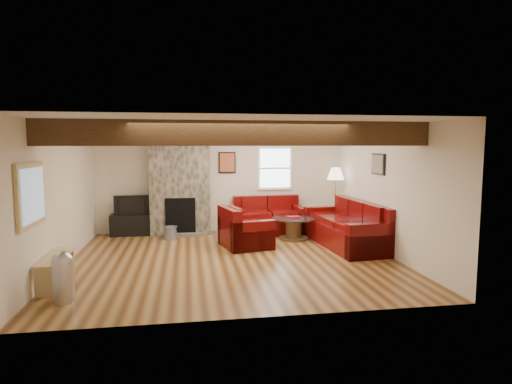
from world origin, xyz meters
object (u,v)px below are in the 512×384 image
at_px(television, 132,205).
at_px(armchair_red, 246,227).
at_px(tv_cabinet, 133,225).
at_px(sofa_three, 346,224).
at_px(loveseat, 269,215).
at_px(floor_lamp, 336,177).
at_px(coffee_table, 294,228).

bearing_deg(television, armchair_red, -32.15).
bearing_deg(tv_cabinet, television, 0.00).
bearing_deg(armchair_red, sofa_three, -109.78).
relative_size(sofa_three, tv_cabinet, 2.42).
relative_size(sofa_three, armchair_red, 2.32).
relative_size(tv_cabinet, television, 1.25).
height_order(armchair_red, television, television).
height_order(loveseat, armchair_red, loveseat).
distance_m(armchair_red, floor_lamp, 2.71).
distance_m(sofa_three, loveseat, 2.04).
xyz_separation_m(coffee_table, floor_lamp, (1.15, 0.49, 1.11)).
xyz_separation_m(television, floor_lamp, (4.82, -0.53, 0.63)).
distance_m(sofa_three, tv_cabinet, 4.96).
relative_size(coffee_table, tv_cabinet, 1.00).
relative_size(loveseat, television, 2.08).
bearing_deg(television, tv_cabinet, 0.00).
bearing_deg(sofa_three, armchair_red, -101.33).
distance_m(coffee_table, television, 3.84).
xyz_separation_m(armchair_red, coffee_table, (1.17, 0.54, -0.18)).
xyz_separation_m(sofa_three, tv_cabinet, (-4.61, 1.81, -0.22)).
xyz_separation_m(sofa_three, armchair_red, (-2.11, 0.24, -0.05)).
distance_m(loveseat, tv_cabinet, 3.26).
height_order(television, floor_lamp, floor_lamp).
xyz_separation_m(coffee_table, tv_cabinet, (-3.67, 1.03, 0.00)).
distance_m(loveseat, floor_lamp, 1.84).
bearing_deg(loveseat, tv_cabinet, 171.82).
bearing_deg(coffee_table, floor_lamp, 23.27).
relative_size(sofa_three, coffee_table, 2.41).
xyz_separation_m(armchair_red, floor_lamp, (2.32, 1.04, 0.94)).
bearing_deg(sofa_three, loveseat, -142.67).
xyz_separation_m(sofa_three, coffee_table, (-0.94, 0.79, -0.22)).
height_order(tv_cabinet, floor_lamp, floor_lamp).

